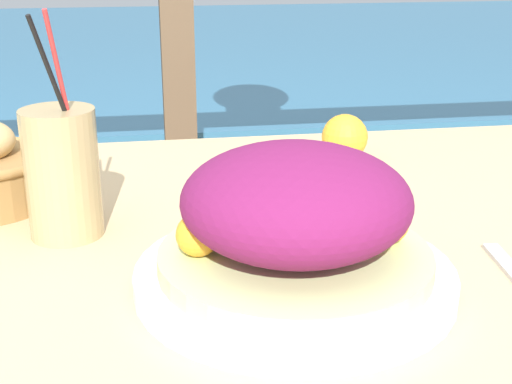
# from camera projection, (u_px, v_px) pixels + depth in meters

# --- Properties ---
(patio_table) EXTENTS (1.16, 0.82, 0.78)m
(patio_table) POSITION_uv_depth(u_px,v_px,m) (227.00, 326.00, 0.80)
(patio_table) COLOR tan
(patio_table) RESTS_ON ground_plane
(railing_fence) EXTENTS (2.80, 0.08, 1.08)m
(railing_fence) POSITION_uv_depth(u_px,v_px,m) (178.00, 71.00, 1.55)
(railing_fence) COLOR brown
(railing_fence) RESTS_ON ground_plane
(sea_backdrop) EXTENTS (12.00, 4.00, 0.53)m
(sea_backdrop) POSITION_uv_depth(u_px,v_px,m) (156.00, 87.00, 4.05)
(sea_backdrop) COLOR teal
(sea_backdrop) RESTS_ON ground_plane
(salad_plate) EXTENTS (0.30, 0.30, 0.14)m
(salad_plate) POSITION_uv_depth(u_px,v_px,m) (295.00, 229.00, 0.65)
(salad_plate) COLOR white
(salad_plate) RESTS_ON patio_table
(drink_glass) EXTENTS (0.08, 0.08, 0.25)m
(drink_glass) POSITION_uv_depth(u_px,v_px,m) (62.00, 173.00, 0.76)
(drink_glass) COLOR tan
(drink_glass) RESTS_ON patio_table
(orange_near_basket) EXTENTS (0.07, 0.07, 0.07)m
(orange_near_basket) POSITION_uv_depth(u_px,v_px,m) (345.00, 137.00, 1.03)
(orange_near_basket) COLOR #F9A328
(orange_near_basket) RESTS_ON patio_table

